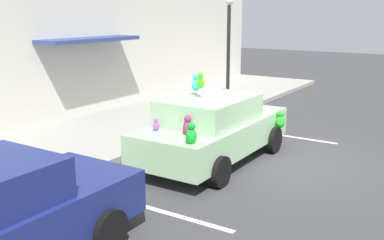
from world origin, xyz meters
TOP-DOWN VIEW (x-y plane):
  - ground_plane at (0.00, 0.00)m, footprint 60.00×60.00m
  - sidewalk at (0.00, 5.00)m, footprint 24.00×4.00m
  - storefront_building at (0.01, 7.14)m, footprint 24.00×1.25m
  - parking_stripe_front at (2.22, 1.00)m, footprint 0.12×3.60m
  - parking_stripe_rear at (-3.64, 1.00)m, footprint 0.12×3.60m
  - plush_covered_car at (-0.79, 1.26)m, footprint 4.35×2.14m
  - teddy_bear_on_sidewalk at (0.07, 3.46)m, footprint 0.34×0.28m
  - street_lamp_post at (4.07, 3.50)m, footprint 0.28×0.28m

SIDE VIEW (x-z plane):
  - ground_plane at x=0.00m, z-range 0.00..0.00m
  - parking_stripe_front at x=2.22m, z-range 0.00..0.01m
  - parking_stripe_rear at x=-3.64m, z-range 0.00..0.01m
  - sidewalk at x=0.00m, z-range 0.00..0.15m
  - teddy_bear_on_sidewalk at x=0.07m, z-range 0.13..0.77m
  - plush_covered_car at x=-0.79m, z-range -0.25..1.86m
  - street_lamp_post at x=4.07m, z-range 0.58..4.31m
  - storefront_building at x=0.01m, z-range -0.01..6.39m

